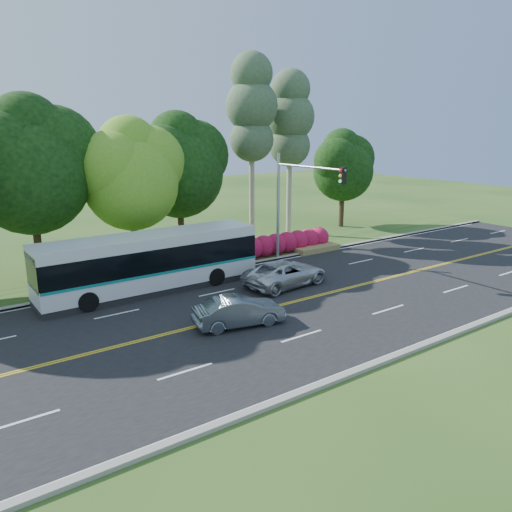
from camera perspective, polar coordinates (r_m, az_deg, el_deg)
ground at (r=24.33m, az=0.79°, el=-6.18°), size 120.00×120.00×0.00m
road at (r=24.32m, az=0.79°, el=-6.16°), size 60.00×14.00×0.02m
curb_north at (r=30.08m, az=-7.23°, el=-2.05°), size 60.00×0.30×0.15m
curb_south at (r=19.45m, az=13.52°, el=-11.92°), size 60.00×0.30×0.15m
grass_verge at (r=31.68m, az=-8.80°, el=-1.30°), size 60.00×4.00×0.10m
lane_markings at (r=24.27m, az=0.61°, el=-6.18°), size 57.60×13.82×0.00m
tree_row at (r=31.68m, az=-20.39°, el=10.26°), size 44.70×9.10×13.84m
bougainvillea_hedge at (r=34.50m, az=2.52°, el=1.31°), size 9.50×2.25×1.50m
traffic_signal at (r=31.26m, az=4.69°, el=7.26°), size 0.42×6.10×7.00m
transit_bus at (r=27.18m, az=-11.96°, el=-0.81°), size 11.90×2.69×3.11m
sedan at (r=22.24m, az=-1.94°, el=-6.33°), size 4.27×2.23×1.34m
suv at (r=27.76m, az=3.43°, el=-1.98°), size 5.24×2.77×1.41m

